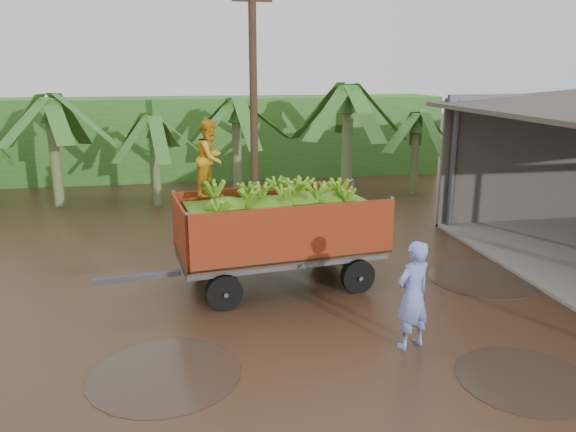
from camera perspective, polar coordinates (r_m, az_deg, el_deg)
name	(u,v)px	position (r m, az deg, el deg)	size (l,w,h in m)	color
ground	(332,316)	(11.59, 4.47, -10.10)	(100.00, 100.00, 0.00)	black
hedge_north	(202,137)	(26.34, -8.74, 7.92)	(22.00, 3.00, 3.60)	#2D661E
banana_trailer	(278,227)	(12.69, -1.01, -1.09)	(6.46, 2.81, 3.80)	#C23C1B
man_blue	(413,295)	(10.23, 12.56, -7.84)	(0.73, 0.48, 1.99)	#7583D5
utility_pole	(254,106)	(17.63, -3.51, 11.06)	(1.20, 0.24, 7.35)	#47301E
banana_plants	(96,170)	(17.95, -18.94, 4.44)	(21.57, 18.34, 4.44)	#2D661E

